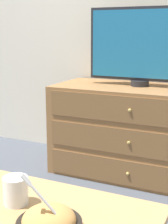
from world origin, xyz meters
name	(u,v)px	position (x,y,z in m)	size (l,w,h in m)	color
ground_plane	(137,158)	(0.00, 0.00, 0.00)	(12.00, 12.00, 0.00)	#474C56
dresser	(141,132)	(0.10, -0.31, 0.33)	(1.27, 0.57, 0.66)	olive
tv	(141,46)	(0.07, -0.26, 0.95)	(0.77, 0.13, 0.55)	#232328
takeout_bowl	(49,223)	(0.30, -1.92, 0.52)	(0.19, 0.19, 0.18)	black
drink_cup	(16,192)	(0.11, -1.82, 0.53)	(0.08, 0.08, 0.09)	white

